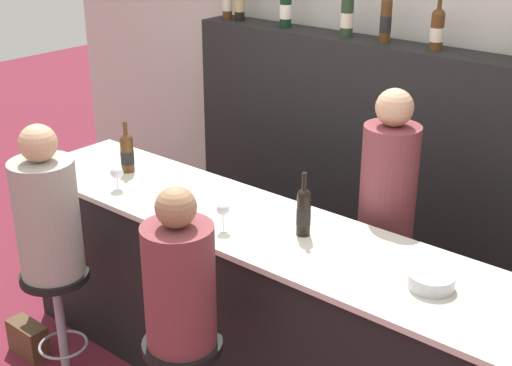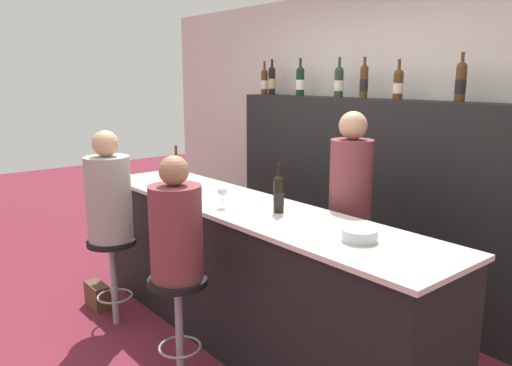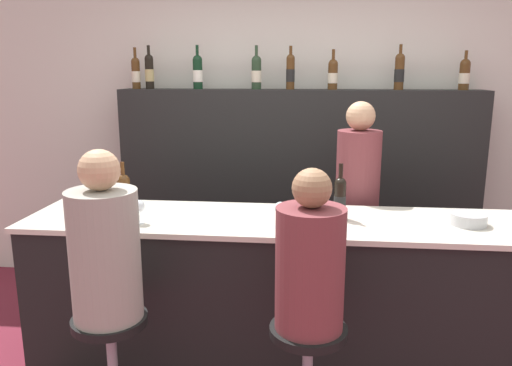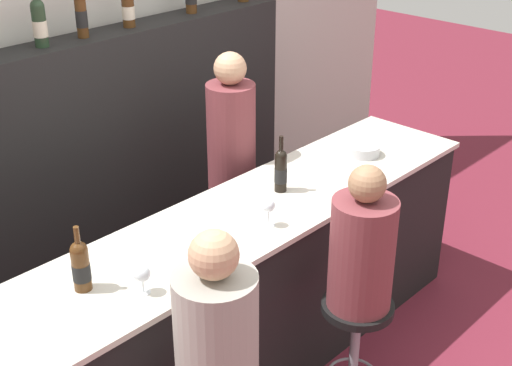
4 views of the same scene
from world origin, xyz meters
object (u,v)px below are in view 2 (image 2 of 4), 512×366
(wine_bottle_backbar_3, at_px, (339,82))
(wine_bottle_backbar_4, at_px, (364,81))
(wine_bottle_backbar_5, at_px, (398,84))
(bartender, at_px, (349,237))
(handbag, at_px, (97,295))
(wine_bottle_backbar_6, at_px, (461,82))
(guest_seated_right, at_px, (176,227))
(wine_glass_0, at_px, (164,176))
(wine_glass_1, at_px, (222,193))
(wine_bottle_counter_1, at_px, (279,194))
(wine_bottle_backbar_1, at_px, (272,80))
(bar_stool_left, at_px, (113,258))
(wine_bottle_backbar_0, at_px, (264,81))
(wine_bottle_backbar_2, at_px, (300,81))
(bar_stool_right, at_px, (178,301))
(guest_seated_left, at_px, (109,194))
(wine_bottle_counter_0, at_px, (177,167))
(metal_bowl, at_px, (359,235))

(wine_bottle_backbar_3, height_order, wine_bottle_backbar_4, wine_bottle_backbar_3)
(wine_bottle_backbar_5, xyz_separation_m, bartender, (0.16, -0.71, -1.04))
(wine_bottle_backbar_4, height_order, handbag, wine_bottle_backbar_4)
(wine_bottle_backbar_6, height_order, guest_seated_right, wine_bottle_backbar_6)
(wine_glass_0, bearing_deg, wine_glass_1, 0.00)
(wine_bottle_counter_1, distance_m, wine_bottle_backbar_3, 1.54)
(wine_bottle_counter_1, relative_size, wine_bottle_backbar_1, 0.93)
(wine_bottle_backbar_6, height_order, bar_stool_left, wine_bottle_backbar_6)
(wine_bottle_backbar_4, relative_size, wine_bottle_backbar_5, 1.09)
(wine_bottle_backbar_0, xyz_separation_m, wine_bottle_backbar_6, (2.08, 0.00, 0.01))
(wine_bottle_backbar_5, bearing_deg, wine_bottle_backbar_4, 180.00)
(wine_bottle_backbar_2, xyz_separation_m, wine_glass_0, (-0.03, -1.44, -0.73))
(wine_bottle_backbar_2, distance_m, bar_stool_right, 2.47)
(guest_seated_left, relative_size, bartender, 0.50)
(wine_bottle_backbar_1, distance_m, wine_bottle_backbar_5, 1.46)
(wine_bottle_backbar_4, bearing_deg, wine_bottle_backbar_1, 180.00)
(wine_glass_1, xyz_separation_m, handbag, (-1.15, -0.45, -1.01))
(wine_bottle_backbar_3, height_order, wine_glass_0, wine_bottle_backbar_3)
(bartender, bearing_deg, wine_bottle_backbar_0, 157.86)
(wine_bottle_backbar_0, xyz_separation_m, handbag, (0.11, -1.89, -1.72))
(wine_bottle_counter_1, relative_size, wine_bottle_backbar_0, 0.97)
(wine_bottle_backbar_1, bearing_deg, bartender, -23.53)
(wine_bottle_counter_1, distance_m, guest_seated_right, 0.70)
(wine_glass_1, xyz_separation_m, bar_stool_right, (0.16, -0.45, -0.58))
(wine_bottle_backbar_2, bearing_deg, bar_stool_right, -64.41)
(wine_glass_1, bearing_deg, bar_stool_right, -70.64)
(wine_bottle_counter_0, xyz_separation_m, wine_bottle_backbar_0, (-0.32, 1.23, 0.69))
(bar_stool_right, bearing_deg, wine_bottle_backbar_3, 102.96)
(wine_bottle_backbar_0, bearing_deg, handbag, -86.80)
(wine_bottle_backbar_1, bearing_deg, wine_glass_1, -51.56)
(metal_bowl, distance_m, bar_stool_right, 1.17)
(wine_bottle_backbar_1, bearing_deg, wine_bottle_backbar_5, 0.00)
(wine_glass_0, xyz_separation_m, bartender, (1.26, 0.74, -0.33))
(wine_bottle_backbar_5, bearing_deg, wine_glass_1, -102.54)
(wine_bottle_backbar_1, xyz_separation_m, wine_bottle_backbar_2, (0.40, 0.00, -0.00))
(wine_bottle_counter_1, height_order, wine_bottle_backbar_3, wine_bottle_backbar_3)
(bar_stool_right, xyz_separation_m, guest_seated_right, (0.00, 0.00, 0.47))
(wine_bottle_backbar_5, bearing_deg, wine_bottle_counter_0, -135.64)
(wine_bottle_backbar_4, relative_size, wine_glass_0, 2.48)
(handbag, bearing_deg, wine_bottle_backbar_1, 89.77)
(wine_bottle_counter_1, bearing_deg, wine_bottle_backbar_5, 90.24)
(handbag, bearing_deg, wine_bottle_counter_1, 24.17)
(wine_bottle_backbar_6, height_order, bartender, wine_bottle_backbar_6)
(wine_bottle_backbar_2, relative_size, wine_bottle_backbar_5, 1.12)
(wine_bottle_counter_0, xyz_separation_m, wine_glass_1, (0.94, -0.21, -0.02))
(wine_glass_1, xyz_separation_m, bar_stool_left, (-0.79, -0.45, -0.58))
(handbag, bearing_deg, metal_bowl, 15.76)
(wine_bottle_backbar_0, bearing_deg, bartender, -22.14)
(bar_stool_right, xyz_separation_m, handbag, (-1.31, 0.00, -0.43))
(guest_seated_right, relative_size, bartender, 0.45)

